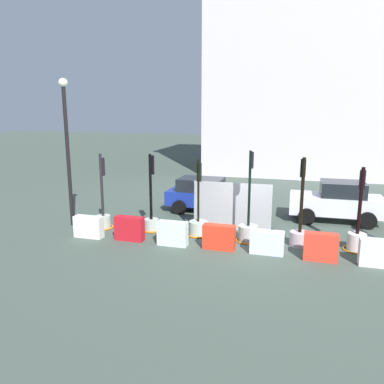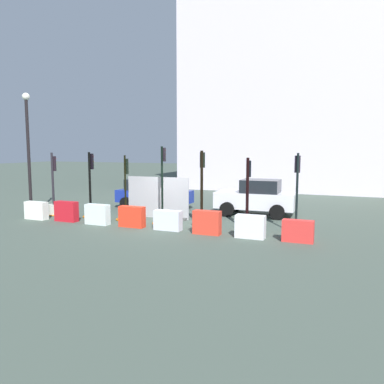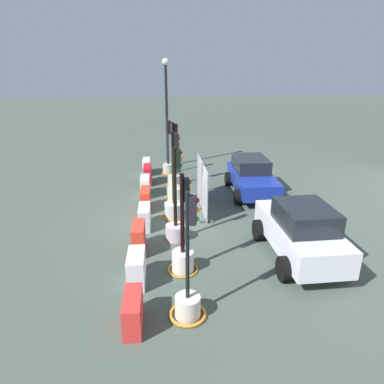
{
  "view_description": "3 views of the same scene",
  "coord_description": "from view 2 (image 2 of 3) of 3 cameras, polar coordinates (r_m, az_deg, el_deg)",
  "views": [
    {
      "loc": [
        1.74,
        -13.17,
        4.74
      ],
      "look_at": [
        -2.28,
        0.95,
        1.56
      ],
      "focal_mm": 35.86,
      "sensor_mm": 36.0,
      "label": 1
    },
    {
      "loc": [
        7.33,
        -14.45,
        3.26
      ],
      "look_at": [
        1.41,
        0.3,
        1.43
      ],
      "focal_mm": 36.01,
      "sensor_mm": 36.0,
      "label": 2
    },
    {
      "loc": [
        12.07,
        -0.21,
        5.44
      ],
      "look_at": [
        1.38,
        0.83,
        1.5
      ],
      "focal_mm": 31.78,
      "sensor_mm": 36.0,
      "label": 3
    }
  ],
  "objects": [
    {
      "name": "car_white_van",
      "position": [
        18.92,
        9.53,
        -0.82
      ],
      "size": [
        3.83,
        2.05,
        1.74
      ],
      "color": "silver",
      "rests_on": "ground_plane"
    },
    {
      "name": "building_main_facade",
      "position": [
        33.47,
        13.85,
        15.07
      ],
      "size": [
        16.03,
        9.89,
        16.59
      ],
      "color": "silver",
      "rests_on": "ground_plane"
    },
    {
      "name": "site_fence_panel",
      "position": [
        18.01,
        -5.1,
        -1.0
      ],
      "size": [
        3.12,
        0.5,
        1.92
      ],
      "color": "#9A9BA0",
      "rests_on": "ground_plane"
    },
    {
      "name": "construction_barrier_0",
      "position": [
        19.05,
        -22.06,
        -2.55
      ],
      "size": [
        1.1,
        0.39,
        0.81
      ],
      "color": "white",
      "rests_on": "ground_plane"
    },
    {
      "name": "traffic_light_2",
      "position": [
        17.74,
        -9.77,
        -2.8
      ],
      "size": [
        0.91,
        0.91,
        2.93
      ],
      "color": "#ACBAAA",
      "rests_on": "ground_plane"
    },
    {
      "name": "traffic_light_6",
      "position": [
        15.13,
        15.15,
        -4.19
      ],
      "size": [
        0.88,
        0.88,
        3.08
      ],
      "color": "beige",
      "rests_on": "ground_plane"
    },
    {
      "name": "car_blue_estate",
      "position": [
        20.93,
        -5.89,
        -0.24
      ],
      "size": [
        4.04,
        2.11,
        1.58
      ],
      "color": "navy",
      "rests_on": "ground_plane"
    },
    {
      "name": "construction_barrier_4",
      "position": [
        15.37,
        -3.59,
        -4.2
      ],
      "size": [
        1.12,
        0.41,
        0.79
      ],
      "color": "silver",
      "rests_on": "ground_plane"
    },
    {
      "name": "construction_barrier_6",
      "position": [
        14.17,
        8.63,
        -5.09
      ],
      "size": [
        1.07,
        0.46,
        0.84
      ],
      "color": "silver",
      "rests_on": "ground_plane"
    },
    {
      "name": "construction_barrier_5",
      "position": [
        14.61,
        2.23,
        -4.54
      ],
      "size": [
        1.06,
        0.39,
        0.9
      ],
      "color": "red",
      "rests_on": "ground_plane"
    },
    {
      "name": "traffic_light_4",
      "position": [
        15.91,
        1.44,
        -3.04
      ],
      "size": [
        0.68,
        0.68,
        3.15
      ],
      "color": "#B8A6AF",
      "rests_on": "ground_plane"
    },
    {
      "name": "traffic_light_1",
      "position": [
        18.8,
        -14.77,
        -1.77
      ],
      "size": [
        0.75,
        0.75,
        3.06
      ],
      "color": "#ABB6AA",
      "rests_on": "ground_plane"
    },
    {
      "name": "construction_barrier_2",
      "position": [
        16.96,
        -13.83,
        -3.24
      ],
      "size": [
        1.07,
        0.4,
        0.86
      ],
      "color": "silver",
      "rests_on": "ground_plane"
    },
    {
      "name": "street_lamp_post",
      "position": [
        20.73,
        -23.12,
        6.92
      ],
      "size": [
        0.36,
        0.36,
        5.92
      ],
      "color": "black",
      "rests_on": "ground_plane"
    },
    {
      "name": "traffic_light_0",
      "position": [
        19.91,
        -19.78,
        -1.71
      ],
      "size": [
        0.79,
        0.79,
        3.04
      ],
      "color": "#AEB0A1",
      "rests_on": "ground_plane"
    },
    {
      "name": "construction_barrier_1",
      "position": [
        18.05,
        -18.11,
        -2.75
      ],
      "size": [
        1.08,
        0.38,
        0.89
      ],
      "color": "red",
      "rests_on": "ground_plane"
    },
    {
      "name": "traffic_light_5",
      "position": [
        15.47,
        8.15,
        -3.67
      ],
      "size": [
        0.88,
        0.88,
        2.88
      ],
      "color": "silver",
      "rests_on": "ground_plane"
    },
    {
      "name": "construction_barrier_7",
      "position": [
        13.92,
        15.42,
        -5.6
      ],
      "size": [
        1.07,
        0.4,
        0.77
      ],
      "color": "red",
      "rests_on": "ground_plane"
    },
    {
      "name": "construction_barrier_3",
      "position": [
        16.11,
        -8.89,
        -3.64
      ],
      "size": [
        1.1,
        0.38,
        0.86
      ],
      "color": "red",
      "rests_on": "ground_plane"
    },
    {
      "name": "ground_plane",
      "position": [
        16.53,
        -4.93,
        -4.85
      ],
      "size": [
        120.0,
        120.0,
        0.0
      ],
      "primitive_type": "plane",
      "color": "#424E45"
    },
    {
      "name": "traffic_light_3",
      "position": [
        16.66,
        -4.39,
        -3.03
      ],
      "size": [
        0.89,
        0.89,
        3.33
      ],
      "color": "#A8ACAA",
      "rests_on": "ground_plane"
    }
  ]
}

